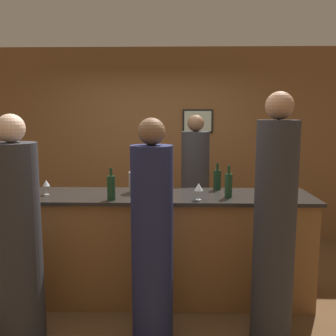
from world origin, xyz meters
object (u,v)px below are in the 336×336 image
at_px(bartender, 195,196).
at_px(wine_bottle_0, 111,187).
at_px(ice_bucket, 137,182).
at_px(guest_2, 152,240).
at_px(guest_1, 17,239).
at_px(guest_0, 274,229).
at_px(wine_bottle_2, 217,179).
at_px(wine_bottle_1, 229,185).

bearing_deg(bartender, wine_bottle_0, 53.44).
xyz_separation_m(wine_bottle_0, ice_bucket, (0.20, 0.35, -0.01)).
height_order(wine_bottle_0, ice_bucket, wine_bottle_0).
bearing_deg(guest_2, guest_1, -178.64).
xyz_separation_m(guest_0, wine_bottle_0, (-1.38, 0.48, 0.23)).
relative_size(guest_0, guest_2, 1.11).
bearing_deg(wine_bottle_2, bartender, 108.38).
distance_m(bartender, wine_bottle_0, 1.43).
height_order(wine_bottle_1, ice_bucket, wine_bottle_1).
xyz_separation_m(guest_1, guest_2, (1.09, 0.03, -0.01)).
bearing_deg(guest_0, wine_bottle_0, 160.90).
bearing_deg(guest_1, wine_bottle_1, 19.83).
relative_size(guest_0, guest_1, 1.09).
bearing_deg(guest_2, wine_bottle_1, 41.71).
distance_m(wine_bottle_2, ice_bucket, 0.85).
relative_size(guest_1, wine_bottle_1, 6.08).
xyz_separation_m(guest_0, guest_2, (-0.97, 0.00, -0.10)).
distance_m(guest_1, wine_bottle_0, 0.90).
relative_size(guest_2, wine_bottle_0, 6.11).
xyz_separation_m(bartender, wine_bottle_2, (0.20, -0.61, 0.32)).
distance_m(guest_1, wine_bottle_1, 1.91).
distance_m(wine_bottle_1, wine_bottle_2, 0.38).
distance_m(bartender, wine_bottle_1, 1.06).
distance_m(guest_2, ice_bucket, 0.91).
height_order(bartender, wine_bottle_1, bartender).
xyz_separation_m(wine_bottle_1, ice_bucket, (-0.90, 0.21, -0.02)).
relative_size(wine_bottle_0, wine_bottle_1, 0.98).
relative_size(guest_1, ice_bucket, 8.97).
bearing_deg(guest_2, ice_bucket, 104.29).
bearing_deg(guest_2, wine_bottle_0, 130.57).
bearing_deg(guest_2, guest_0, -0.18).
bearing_deg(ice_bucket, guest_2, -75.71).
bearing_deg(wine_bottle_1, wine_bottle_2, 100.33).
xyz_separation_m(wine_bottle_0, wine_bottle_1, (1.10, 0.14, 0.00)).
bearing_deg(wine_bottle_2, wine_bottle_0, -153.63).
xyz_separation_m(bartender, guest_2, (-0.42, -1.59, -0.01)).
xyz_separation_m(guest_1, wine_bottle_0, (0.68, 0.50, 0.33)).
bearing_deg(guest_0, bartender, 109.15).
distance_m(bartender, guest_0, 1.69).
distance_m(guest_1, guest_2, 1.09).
height_order(bartender, ice_bucket, bartender).
bearing_deg(guest_0, wine_bottle_1, 114.75).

